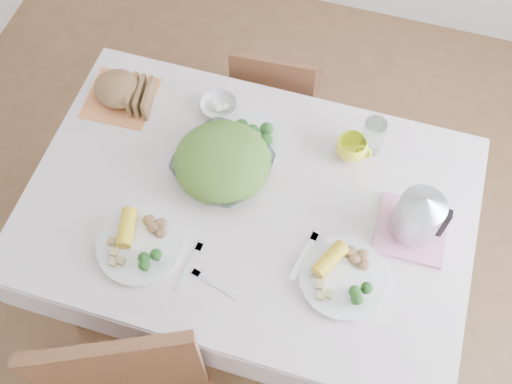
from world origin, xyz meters
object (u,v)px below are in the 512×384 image
(salad_bowl, at_px, (223,166))
(yellow_mug, at_px, (351,148))
(chair_far, at_px, (279,84))
(dinner_plate_left, at_px, (140,246))
(dinner_plate_right, at_px, (343,278))
(dining_table, at_px, (250,249))
(electric_kettle, at_px, (419,214))

(salad_bowl, height_order, yellow_mug, yellow_mug)
(chair_far, height_order, dinner_plate_left, chair_far)
(salad_bowl, relative_size, dinner_plate_right, 1.11)
(yellow_mug, bearing_deg, chair_far, 129.13)
(dining_table, xyz_separation_m, salad_bowl, (-0.12, 0.10, 0.43))
(yellow_mug, bearing_deg, dinner_plate_right, -80.36)
(dining_table, bearing_deg, salad_bowl, 141.67)
(dinner_plate_left, relative_size, dinner_plate_right, 1.00)
(dinner_plate_right, bearing_deg, dinner_plate_left, -172.85)
(dinner_plate_right, bearing_deg, chair_far, 116.36)
(salad_bowl, bearing_deg, electric_kettle, -3.23)
(salad_bowl, xyz_separation_m, electric_kettle, (0.66, -0.04, 0.08))
(electric_kettle, bearing_deg, yellow_mug, 137.98)
(chair_far, height_order, salad_bowl, chair_far)
(dinner_plate_left, xyz_separation_m, electric_kettle, (0.83, 0.31, 0.11))
(salad_bowl, relative_size, electric_kettle, 1.53)
(dining_table, distance_m, dinner_plate_left, 0.55)
(yellow_mug, bearing_deg, dinner_plate_left, -136.61)
(chair_far, relative_size, salad_bowl, 2.56)
(chair_far, relative_size, electric_kettle, 3.90)
(salad_bowl, height_order, electric_kettle, electric_kettle)
(chair_far, xyz_separation_m, dinner_plate_left, (-0.19, -1.01, 0.31))
(chair_far, height_order, electric_kettle, electric_kettle)
(dinner_plate_left, distance_m, dinner_plate_right, 0.66)
(salad_bowl, height_order, dinner_plate_right, salad_bowl)
(dining_table, height_order, dinner_plate_right, dinner_plate_right)
(dining_table, height_order, dinner_plate_left, dinner_plate_left)
(dinner_plate_left, distance_m, yellow_mug, 0.79)
(dining_table, height_order, electric_kettle, electric_kettle)
(dinner_plate_right, bearing_deg, yellow_mug, 99.64)
(chair_far, relative_size, yellow_mug, 7.30)
(dinner_plate_left, distance_m, electric_kettle, 0.89)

